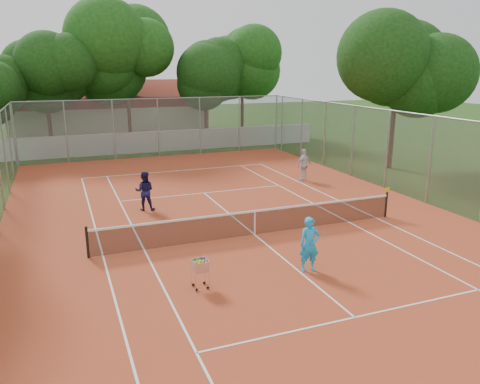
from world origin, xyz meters
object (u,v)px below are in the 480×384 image
object	(u,v)px
tennis_net	(255,222)
ball_hopper	(200,273)
player_far_right	(304,165)
player_near	(309,245)
player_far_left	(145,191)
clubhouse	(109,111)

from	to	relation	value
tennis_net	ball_hopper	size ratio (longest dim) A/B	12.89
player_far_right	ball_hopper	distance (m)	13.75
player_near	player_far_left	size ratio (longest dim) A/B	1.00
player_near	ball_hopper	bearing A→B (deg)	-170.74
player_near	player_far_left	xyz separation A→B (m)	(-3.52, 8.16, -0.00)
clubhouse	player_far_right	distance (m)	23.45
player_far_left	ball_hopper	bearing A→B (deg)	107.49
player_far_right	tennis_net	bearing A→B (deg)	30.99
player_far_left	player_near	bearing A→B (deg)	130.20
player_far_right	ball_hopper	xyz separation A→B (m)	(-9.02, -10.37, -0.42)
clubhouse	player_far_left	xyz separation A→B (m)	(-1.22, -24.36, -1.32)
player_far_right	clubhouse	bearing A→B (deg)	-89.07
tennis_net	ball_hopper	distance (m)	4.64
tennis_net	clubhouse	distance (m)	29.12
player_far_right	ball_hopper	world-z (taller)	player_far_right
clubhouse	player_near	xyz separation A→B (m)	(2.30, -32.52, -1.32)
clubhouse	player_far_right	world-z (taller)	clubhouse
player_near	player_far_left	bearing A→B (deg)	124.31
player_far_right	ball_hopper	size ratio (longest dim) A/B	1.91
clubhouse	player_far_left	world-z (taller)	clubhouse
ball_hopper	clubhouse	bearing A→B (deg)	72.46
player_near	player_far_right	distance (m)	11.87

